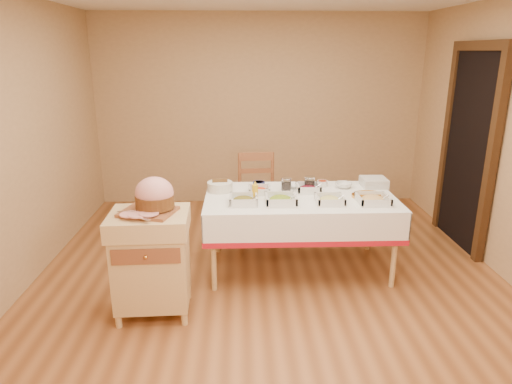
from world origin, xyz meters
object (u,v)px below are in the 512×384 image
preserve_jar_right (309,184)px  preserve_jar_left (286,185)px  butcher_cart (152,257)px  plate_stack (374,182)px  dining_table (299,212)px  mustard_bottle (255,191)px  bread_basket (220,186)px  ham_on_board (154,197)px  dining_chair (257,196)px  brass_platter (368,195)px

preserve_jar_right → preserve_jar_left: bearing=-176.3°
butcher_cart → plate_stack: 2.37m
dining_table → mustard_bottle: (-0.44, -0.08, 0.24)m
butcher_cart → preserve_jar_right: (1.42, 0.98, 0.32)m
mustard_bottle → bread_basket: 0.44m
dining_table → butcher_cart: size_ratio=2.08×
dining_table → plate_stack: 0.88m
dining_table → ham_on_board: size_ratio=4.25×
dining_chair → preserve_jar_right: 0.83m
dining_table → butcher_cart: butcher_cart is taller
dining_table → bread_basket: size_ratio=7.23×
ham_on_board → bread_basket: (0.48, 0.94, -0.19)m
ham_on_board → preserve_jar_right: ham_on_board is taller
plate_stack → brass_platter: (-0.15, -0.35, -0.03)m
preserve_jar_left → plate_stack: 0.92m
butcher_cart → bread_basket: size_ratio=3.48×
mustard_bottle → plate_stack: size_ratio=0.71×
preserve_jar_left → plate_stack: (0.91, 0.10, -0.01)m
dining_table → preserve_jar_right: bearing=59.8°
mustard_bottle → brass_platter: (1.08, 0.03, -0.06)m
mustard_bottle → plate_stack: bearing=17.0°
dining_table → butcher_cart: bearing=-149.2°
butcher_cart → mustard_bottle: mustard_bottle is taller
preserve_jar_left → butcher_cart: bearing=-140.7°
ham_on_board → mustard_bottle: (0.82, 0.66, -0.16)m
dining_chair → mustard_bottle: dining_chair is taller
mustard_bottle → brass_platter: mustard_bottle is taller
plate_stack → preserve_jar_right: bearing=-172.9°
dining_chair → dining_table: bearing=-64.4°
plate_stack → dining_chair: bearing=157.0°
dining_table → plate_stack: bearing=20.1°
dining_table → mustard_bottle: size_ratio=10.34×
butcher_cart → dining_chair: dining_chair is taller
dining_table → brass_platter: bearing=-5.1°
preserve_jar_right → brass_platter: (0.52, -0.27, -0.04)m
dining_table → ham_on_board: ham_on_board is taller
butcher_cart → preserve_jar_left: 1.56m
bread_basket → dining_chair: bearing=56.4°
ham_on_board → dining_table: bearing=30.5°
preserve_jar_left → bread_basket: 0.66m
ham_on_board → brass_platter: ham_on_board is taller
ham_on_board → mustard_bottle: 1.06m
mustard_bottle → plate_stack: (1.23, 0.38, -0.03)m
dining_chair → mustard_bottle: (-0.06, -0.88, 0.33)m
butcher_cart → preserve_jar_left: (1.18, 0.97, 0.32)m
mustard_bottle → preserve_jar_left: bearing=40.9°
ham_on_board → mustard_bottle: ham_on_board is taller
dining_table → plate_stack: plate_stack is taller
preserve_jar_right → mustard_bottle: size_ratio=0.77×
preserve_jar_left → bread_basket: size_ratio=0.52×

